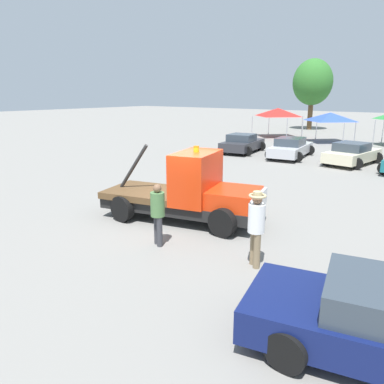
% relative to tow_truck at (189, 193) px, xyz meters
% --- Properties ---
extents(ground_plane, '(160.00, 160.00, 0.00)m').
position_rel_tow_truck_xyz_m(ground_plane, '(-0.33, -0.08, -0.98)').
color(ground_plane, gray).
extents(tow_truck, '(5.67, 3.16, 2.55)m').
position_rel_tow_truck_xyz_m(tow_truck, '(0.00, 0.00, 0.00)').
color(tow_truck, black).
rests_on(tow_truck, ground).
extents(person_near_truck, '(0.43, 0.43, 1.93)m').
position_rel_tow_truck_xyz_m(person_near_truck, '(3.38, -1.70, 0.16)').
color(person_near_truck, '#847051').
rests_on(person_near_truck, ground).
extents(person_at_hood, '(0.39, 0.39, 1.78)m').
position_rel_tow_truck_xyz_m(person_at_hood, '(0.58, -2.17, 0.05)').
color(person_at_hood, '#38383D').
rests_on(person_at_hood, ground).
extents(parked_car_charcoal, '(2.93, 4.45, 1.34)m').
position_rel_tow_truck_xyz_m(parked_car_charcoal, '(-6.17, 14.08, -0.33)').
color(parked_car_charcoal, '#2D2D33').
rests_on(parked_car_charcoal, ground).
extents(parked_car_silver, '(2.82, 4.93, 1.34)m').
position_rel_tow_truck_xyz_m(parked_car_silver, '(-2.50, 14.10, -0.33)').
color(parked_car_silver, '#B7B7BC').
rests_on(parked_car_silver, ground).
extents(parked_car_cream, '(2.87, 4.48, 1.34)m').
position_rel_tow_truck_xyz_m(parked_car_cream, '(1.44, 14.00, -0.33)').
color(parked_car_cream, beige).
rests_on(parked_car_cream, ground).
extents(canopy_tent_red, '(3.63, 3.63, 2.76)m').
position_rel_tow_truck_xyz_m(canopy_tent_red, '(-8.41, 24.62, 1.39)').
color(canopy_tent_red, '#9E9EA3').
rests_on(canopy_tent_red, ground).
extents(canopy_tent_blue, '(3.50, 3.50, 2.54)m').
position_rel_tow_truck_xyz_m(canopy_tent_blue, '(-3.11, 23.62, 1.21)').
color(canopy_tent_blue, '#9E9EA3').
rests_on(canopy_tent_blue, ground).
extents(tree_left, '(4.44, 4.44, 7.92)m').
position_rel_tow_truck_xyz_m(tree_left, '(-8.79, 34.11, 4.34)').
color(tree_left, brown).
rests_on(tree_left, ground).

